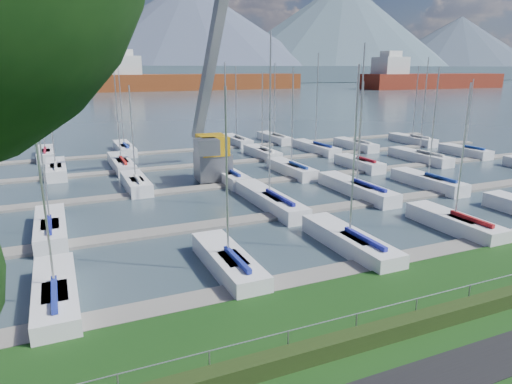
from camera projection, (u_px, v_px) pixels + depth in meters
path at (431, 380)px, 15.71m from camera, size 160.00×2.00×0.04m
water at (73, 89)px, 248.16m from camera, size 800.00×540.00×0.20m
hedge at (383, 333)px, 17.92m from camera, size 80.00×0.70×0.70m
fence at (378, 308)px, 18.05m from camera, size 80.00×0.04×0.04m
foothill at (67, 75)px, 308.32m from camera, size 900.00×80.00×12.00m
mountains at (68, 22)px, 366.43m from camera, size 1190.00×360.00×115.00m
docks at (194, 189)px, 41.39m from camera, size 90.00×41.60×0.25m
crane at (212, 122)px, 44.51m from camera, size 5.13×13.30×22.35m
cargo_ship_mid at (192, 82)px, 231.97m from camera, size 108.86×21.07×21.50m
cargo_ship_east at (427, 81)px, 247.85m from camera, size 84.70×20.61×21.50m
sailboat_fleet at (162, 125)px, 41.75m from camera, size 75.55×49.44×13.58m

